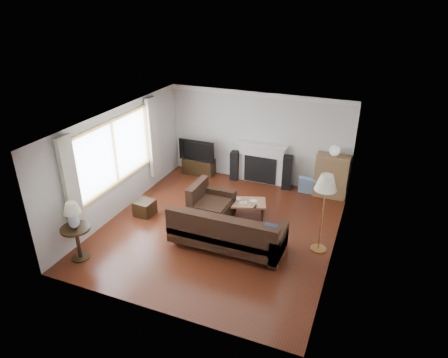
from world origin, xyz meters
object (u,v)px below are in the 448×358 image
at_px(tv_stand, 199,166).
at_px(coffee_table, 244,209).
at_px(bookshelf, 331,176).
at_px(sectional_sofa, 227,230).
at_px(side_table, 78,243).
at_px(floor_lamp, 323,214).

relative_size(tv_stand, coffee_table, 0.91).
xyz_separation_m(bookshelf, sectional_sofa, (-1.63, -3.11, -0.15)).
relative_size(tv_stand, side_table, 1.26).
distance_m(tv_stand, bookshelf, 3.75).
xyz_separation_m(sectional_sofa, floor_lamp, (1.79, 0.62, 0.44)).
bearing_deg(coffee_table, side_table, -150.36).
height_order(sectional_sofa, floor_lamp, floor_lamp).
height_order(tv_stand, bookshelf, bookshelf).
bearing_deg(floor_lamp, sectional_sofa, -160.95).
bearing_deg(side_table, floor_lamp, 25.52).
bearing_deg(bookshelf, side_table, -132.57).
xyz_separation_m(sectional_sofa, coffee_table, (-0.09, 1.31, -0.22)).
relative_size(coffee_table, side_table, 1.38).
height_order(floor_lamp, side_table, floor_lamp).
bearing_deg(sectional_sofa, bookshelf, 62.40).
xyz_separation_m(coffee_table, floor_lamp, (1.88, -0.69, 0.66)).
bearing_deg(floor_lamp, bookshelf, 93.69).
relative_size(sectional_sofa, coffee_table, 2.58).
height_order(sectional_sofa, coffee_table, sectional_sofa).
distance_m(bookshelf, sectional_sofa, 3.52).
distance_m(tv_stand, side_table, 4.58).
distance_m(bookshelf, coffee_table, 2.52).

